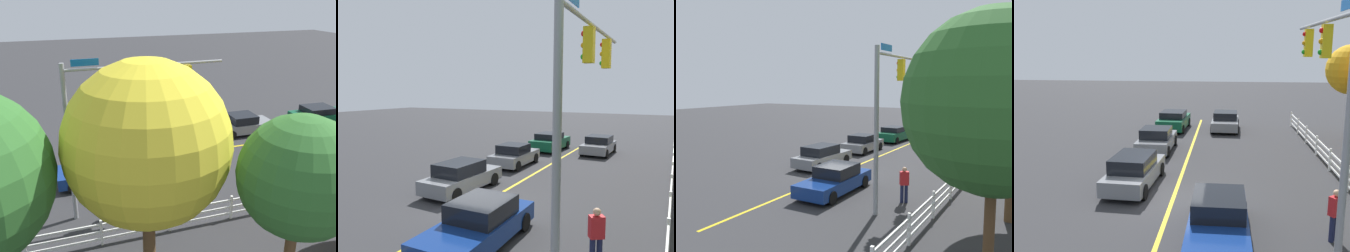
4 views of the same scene
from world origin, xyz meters
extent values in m
plane|color=#2D2D30|center=(0.00, 0.00, 0.00)|extent=(120.00, 120.00, 0.00)
cube|color=gold|center=(-4.00, 0.00, 0.00)|extent=(28.00, 0.16, 0.01)
cylinder|color=gray|center=(5.04, 4.99, 3.52)|extent=(0.20, 0.20, 7.04)
cylinder|color=gray|center=(1.60, 4.99, 6.74)|extent=(6.88, 0.12, 0.12)
cube|color=#0C59B2|center=(4.14, 5.01, 7.02)|extent=(1.10, 0.03, 0.28)
cube|color=gold|center=(2.36, 4.99, 6.14)|extent=(0.32, 0.28, 1.00)
sphere|color=red|center=(2.36, 4.84, 6.46)|extent=(0.17, 0.17, 0.17)
sphere|color=orange|center=(2.36, 4.84, 6.14)|extent=(0.17, 0.17, 0.17)
sphere|color=#148C19|center=(2.36, 4.84, 5.82)|extent=(0.17, 0.17, 0.17)
cube|color=gold|center=(-0.22, 4.99, 6.14)|extent=(0.32, 0.28, 1.00)
sphere|color=red|center=(-0.22, 4.84, 6.46)|extent=(0.17, 0.17, 0.17)
sphere|color=orange|center=(-0.22, 4.84, 6.14)|extent=(0.17, 0.17, 0.17)
sphere|color=#148C19|center=(-0.22, 4.84, 5.82)|extent=(0.17, 0.17, 0.17)
cube|color=slate|center=(-7.39, -1.99, 0.54)|extent=(4.06, 1.90, 0.64)
cube|color=black|center=(-7.19, -1.99, 1.14)|extent=(1.84, 1.68, 0.56)
cylinder|color=black|center=(-8.78, -2.83, 0.32)|extent=(0.64, 0.23, 0.64)
cylinder|color=black|center=(-8.75, -1.11, 0.32)|extent=(0.64, 0.23, 0.64)
cylinder|color=black|center=(-6.03, -2.86, 0.32)|extent=(0.64, 0.23, 0.64)
cylinder|color=black|center=(-6.01, -1.15, 0.32)|extent=(0.64, 0.23, 0.64)
cube|color=navy|center=(3.29, 1.88, 0.53)|extent=(4.79, 1.83, 0.61)
cube|color=black|center=(3.05, 1.88, 1.12)|extent=(2.07, 1.65, 0.58)
cylinder|color=black|center=(4.92, 2.73, 0.32)|extent=(0.64, 0.22, 0.64)
cylinder|color=black|center=(4.92, 1.03, 0.32)|extent=(0.64, 0.22, 0.64)
cylinder|color=black|center=(1.67, 2.73, 0.32)|extent=(0.64, 0.22, 0.64)
cylinder|color=black|center=(1.67, 1.02, 0.32)|extent=(0.64, 0.22, 0.64)
cube|color=slate|center=(-13.82, 2.05, 0.54)|extent=(4.05, 2.04, 0.64)
cube|color=black|center=(-14.02, 2.05, 1.12)|extent=(2.08, 1.78, 0.53)
cylinder|color=black|center=(-12.44, 2.88, 0.32)|extent=(0.65, 0.24, 0.64)
cylinder|color=black|center=(-12.50, 1.11, 0.32)|extent=(0.65, 0.24, 0.64)
cylinder|color=black|center=(-15.14, 2.98, 0.32)|extent=(0.65, 0.24, 0.64)
cylinder|color=black|center=(-15.21, 1.21, 0.32)|extent=(0.65, 0.24, 0.64)
cube|color=#0C4C2D|center=(-13.74, -1.81, 0.59)|extent=(4.40, 2.13, 0.74)
cube|color=black|center=(-13.53, -1.82, 1.20)|extent=(2.22, 1.82, 0.47)
cylinder|color=black|center=(-15.25, -2.62, 0.32)|extent=(0.65, 0.25, 0.64)
cylinder|color=black|center=(-15.15, -0.84, 0.32)|extent=(0.65, 0.25, 0.64)
cylinder|color=black|center=(-12.33, -2.78, 0.32)|extent=(0.65, 0.25, 0.64)
cylinder|color=black|center=(-12.23, -1.00, 0.32)|extent=(0.65, 0.25, 0.64)
cube|color=slate|center=(-1.28, -1.87, 0.54)|extent=(4.60, 2.00, 0.64)
cube|color=black|center=(-1.06, -1.88, 1.16)|extent=(2.40, 1.70, 0.60)
cylinder|color=black|center=(-2.86, -2.59, 0.32)|extent=(0.65, 0.26, 0.64)
cylinder|color=black|center=(-2.77, -0.98, 0.32)|extent=(0.65, 0.26, 0.64)
cylinder|color=black|center=(0.20, -2.77, 0.32)|extent=(0.65, 0.26, 0.64)
cylinder|color=black|center=(0.29, -1.15, 0.32)|extent=(0.65, 0.26, 0.64)
cylinder|color=#191E3F|center=(3.02, 5.38, 0.42)|extent=(0.16, 0.16, 0.85)
cylinder|color=#191E3F|center=(2.91, 5.55, 0.42)|extent=(0.16, 0.16, 0.85)
cube|color=red|center=(2.96, 5.47, 1.16)|extent=(0.44, 0.48, 0.62)
sphere|color=tan|center=(2.96, 5.47, 1.58)|extent=(0.22, 0.22, 0.22)
cube|color=white|center=(-16.00, 7.21, 0.57)|extent=(0.10, 0.10, 1.15)
cube|color=white|center=(-13.11, 7.21, 0.57)|extent=(0.10, 0.10, 1.15)
cube|color=white|center=(-10.22, 7.21, 0.57)|extent=(0.10, 0.10, 1.15)
cube|color=white|center=(-7.33, 7.21, 0.57)|extent=(0.10, 0.10, 1.15)
cube|color=white|center=(-4.44, 7.21, 0.57)|extent=(0.10, 0.10, 1.15)
cube|color=white|center=(-1.56, 7.21, 0.57)|extent=(0.10, 0.10, 1.15)
cube|color=white|center=(1.33, 7.21, 0.57)|extent=(0.10, 0.10, 1.15)
cube|color=white|center=(4.22, 7.21, 0.57)|extent=(0.10, 0.10, 1.15)
cube|color=white|center=(7.11, 7.21, 0.57)|extent=(0.10, 0.10, 1.15)
cube|color=white|center=(-3.00, 7.21, 0.95)|extent=(26.00, 0.06, 0.09)
cube|color=white|center=(-3.00, 7.21, 0.60)|extent=(26.00, 0.06, 0.09)
cube|color=white|center=(-3.00, 7.21, 0.28)|extent=(26.00, 0.06, 0.09)
cylinder|color=brown|center=(3.00, 9.96, 1.74)|extent=(0.42, 0.42, 3.48)
cylinder|color=brown|center=(8.12, 9.87, 1.56)|extent=(0.30, 0.30, 3.12)
sphere|color=#2D6628|center=(8.12, 9.87, 5.00)|extent=(5.02, 5.02, 5.02)
camera|label=1|loc=(5.64, 19.82, 9.74)|focal=39.61mm
camera|label=2|loc=(11.91, 7.27, 4.88)|focal=35.78mm
camera|label=3|loc=(18.30, 11.16, 5.48)|focal=38.23mm
camera|label=4|loc=(14.56, 2.01, 5.86)|focal=41.13mm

